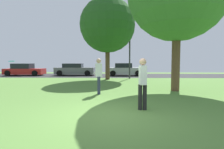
{
  "coord_description": "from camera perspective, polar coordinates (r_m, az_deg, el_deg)",
  "views": [
    {
      "loc": [
        0.29,
        -5.63,
        1.67
      ],
      "look_at": [
        0.0,
        5.08,
        0.9
      ],
      "focal_mm": 29.56,
      "sensor_mm": 36.0,
      "label": 1
    }
  ],
  "objects": [
    {
      "name": "person_bystander",
      "position": [
        6.37,
        9.45,
        -2.08
      ],
      "size": [
        0.3,
        0.34,
        1.77
      ],
      "rotation": [
        0.0,
        0.0,
        1.65
      ],
      "color": "black",
      "rests_on": "ground_plane"
    },
    {
      "name": "parked_car_red",
      "position": [
        24.06,
        -25.5,
        1.26
      ],
      "size": [
        4.49,
        1.94,
        1.4
      ],
      "color": "#B21E1E",
      "rests_on": "ground_plane"
    },
    {
      "name": "road_strip",
      "position": [
        21.7,
        0.78,
        -0.29
      ],
      "size": [
        44.0,
        6.4,
        0.01
      ],
      "primitive_type": "cube",
      "color": "#28282B",
      "rests_on": "ground_plane"
    },
    {
      "name": "parked_car_silver",
      "position": [
        21.5,
        3.96,
        1.43
      ],
      "size": [
        4.0,
        1.96,
        1.45
      ],
      "color": "#B7B7BC",
      "rests_on": "ground_plane"
    },
    {
      "name": "oak_tree_left",
      "position": [
        17.24,
        -1.41,
        15.03
      ],
      "size": [
        5.0,
        5.0,
        7.45
      ],
      "color": "brown",
      "rests_on": "ground_plane"
    },
    {
      "name": "frisbee_disc",
      "position": [
        9.71,
        -28.62,
        3.64
      ],
      "size": [
        0.35,
        0.35,
        0.04
      ],
      "color": "#2DB2E0"
    },
    {
      "name": "person_thrower",
      "position": [
        9.32,
        -4.11,
        0.08
      ],
      "size": [
        0.36,
        0.3,
        1.81
      ],
      "rotation": [
        0.0,
        0.0,
        -2.93
      ],
      "color": "#2D334C",
      "rests_on": "ground_plane"
    },
    {
      "name": "street_lamp_post",
      "position": [
        17.88,
        5.49,
        5.96
      ],
      "size": [
        0.14,
        0.14,
        4.5
      ],
      "primitive_type": "cylinder",
      "color": "#2D2D33",
      "rests_on": "ground_plane"
    },
    {
      "name": "ground_plane",
      "position": [
        5.88,
        -1.38,
        -12.37
      ],
      "size": [
        44.0,
        44.0,
        0.0
      ],
      "primitive_type": "plane",
      "color": "#547F38"
    },
    {
      "name": "parked_car_grey",
      "position": [
        22.27,
        -11.46,
        1.43
      ],
      "size": [
        4.57,
        1.96,
        1.41
      ],
      "color": "slate",
      "rests_on": "ground_plane"
    }
  ]
}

